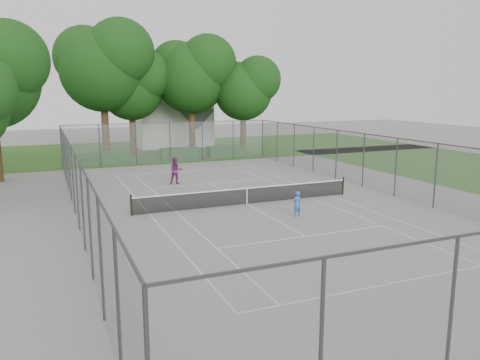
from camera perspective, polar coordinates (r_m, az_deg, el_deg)
name	(u,v)px	position (r m, az deg, el deg)	size (l,w,h in m)	color
ground	(247,204)	(26.17, 0.85, -2.96)	(120.00, 120.00, 0.00)	slate
grass_far	(149,150)	(50.72, -10.98, 3.57)	(60.00, 20.00, 0.00)	#254E16
court_markings	(247,204)	(26.17, 0.85, -2.95)	(11.03, 23.83, 0.01)	silver
tennis_net	(247,195)	(26.05, 0.85, -1.87)	(12.87, 0.10, 1.10)	black
perimeter_fence	(247,172)	(25.80, 0.86, 0.95)	(18.08, 34.08, 3.52)	#38383D
tree_far_left	(103,63)	(46.04, -16.33, 13.56)	(8.87, 8.10, 12.75)	#3B2715
tree_far_midleft	(132,83)	(47.25, -13.05, 11.41)	(7.03, 6.42, 10.11)	#3B2715
tree_far_midright	(192,72)	(47.95, -5.84, 12.96)	(8.16, 7.45, 11.73)	#3B2715
tree_far_right	(244,87)	(48.02, 0.53, 11.33)	(6.74, 6.15, 9.69)	#3B2715
hedge_left	(104,158)	(42.23, -16.26, 2.60)	(4.08, 1.22, 1.02)	#194A18
hedge_mid	(180,154)	(43.24, -7.33, 3.19)	(3.54, 1.01, 1.11)	#194A18
hedge_right	(225,151)	(45.13, -1.81, 3.54)	(3.42, 1.25, 1.03)	#194A18
house	(172,110)	(54.30, -8.31, 8.41)	(8.09, 6.27, 10.08)	beige
girl_player	(297,204)	(23.69, 6.96, -2.90)	(0.47, 0.31, 1.29)	#3064B5
woman_player	(176,171)	(31.85, -7.84, 1.11)	(0.89, 0.69, 1.83)	#6D2462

